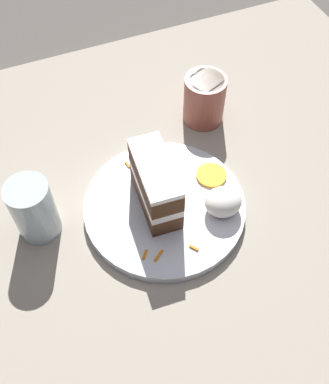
% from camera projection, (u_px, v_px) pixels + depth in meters
% --- Properties ---
extents(ground_plane, '(6.00, 6.00, 0.00)m').
position_uv_depth(ground_plane, '(185.00, 222.00, 0.80)').
color(ground_plane, '#4C4742').
rests_on(ground_plane, ground).
extents(dining_table, '(1.11, 0.99, 0.03)m').
position_uv_depth(dining_table, '(185.00, 217.00, 0.78)').
color(dining_table, gray).
rests_on(dining_table, ground).
extents(plate, '(0.28, 0.28, 0.02)m').
position_uv_depth(plate, '(165.00, 207.00, 0.77)').
color(plate, silver).
rests_on(plate, dining_table).
extents(cake_slice, '(0.06, 0.13, 0.10)m').
position_uv_depth(cake_slice, '(155.00, 184.00, 0.72)').
color(cake_slice, '#4C2D19').
rests_on(cake_slice, plate).
extents(cream_dollop, '(0.06, 0.06, 0.04)m').
position_uv_depth(cream_dollop, '(223.00, 202.00, 0.74)').
color(cream_dollop, white).
rests_on(cream_dollop, plate).
extents(orange_garnish, '(0.05, 0.05, 0.00)m').
position_uv_depth(orange_garnish, '(211.00, 175.00, 0.79)').
color(orange_garnish, orange).
rests_on(orange_garnish, plate).
extents(carrot_shreds_scatter, '(0.09, 0.21, 0.00)m').
position_uv_depth(carrot_shreds_scatter, '(155.00, 231.00, 0.73)').
color(carrot_shreds_scatter, orange).
rests_on(carrot_shreds_scatter, plate).
extents(drinking_glass, '(0.07, 0.07, 0.11)m').
position_uv_depth(drinking_glass, '(35.00, 212.00, 0.71)').
color(drinking_glass, silver).
rests_on(drinking_glass, dining_table).
extents(coffee_mug, '(0.08, 0.08, 0.10)m').
position_uv_depth(coffee_mug, '(204.00, 98.00, 0.86)').
color(coffee_mug, '#994C3D').
rests_on(coffee_mug, dining_table).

